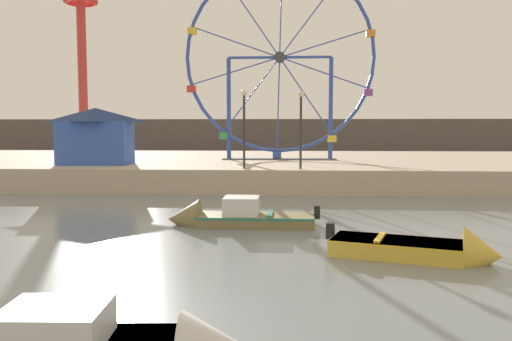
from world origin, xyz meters
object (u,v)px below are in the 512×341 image
object	(u,v)px
motorboat_olive_wood	(227,217)
carnival_booth_blue_tent	(96,135)
motorboat_mustard_yellow	(430,250)
promenade_lamp_far	(301,118)
promenade_lamp_near	(244,117)
drop_tower_red_tower	(82,54)
ferris_wheel_blue_frame	(280,61)

from	to	relation	value
motorboat_olive_wood	carnival_booth_blue_tent	xyz separation A→B (m)	(-8.99, 11.57, 2.69)
motorboat_olive_wood	motorboat_mustard_yellow	bearing A→B (deg)	143.54
promenade_lamp_far	motorboat_olive_wood	bearing A→B (deg)	-107.03
promenade_lamp_near	motorboat_olive_wood	bearing A→B (deg)	-88.95
carnival_booth_blue_tent	promenade_lamp_near	distance (m)	9.25
drop_tower_red_tower	motorboat_olive_wood	bearing A→B (deg)	-57.98
motorboat_mustard_yellow	promenade_lamp_near	distance (m)	15.03
ferris_wheel_blue_frame	drop_tower_red_tower	size ratio (longest dim) A/B	0.83
carnival_booth_blue_tent	promenade_lamp_near	bearing A→B (deg)	-19.85
motorboat_olive_wood	promenade_lamp_near	distance (m)	9.70
drop_tower_red_tower	promenade_lamp_near	world-z (taller)	drop_tower_red_tower
motorboat_olive_wood	ferris_wheel_blue_frame	world-z (taller)	ferris_wheel_blue_frame
motorboat_olive_wood	ferris_wheel_blue_frame	xyz separation A→B (m)	(1.51, 16.84, 7.53)
promenade_lamp_near	carnival_booth_blue_tent	bearing A→B (deg)	163.66
ferris_wheel_blue_frame	carnival_booth_blue_tent	world-z (taller)	ferris_wheel_blue_frame
ferris_wheel_blue_frame	promenade_lamp_far	bearing A→B (deg)	-81.03
promenade_lamp_near	ferris_wheel_blue_frame	bearing A→B (deg)	77.97
motorboat_mustard_yellow	ferris_wheel_blue_frame	world-z (taller)	ferris_wheel_blue_frame
motorboat_mustard_yellow	drop_tower_red_tower	xyz separation A→B (m)	(-19.88, 26.89, 8.96)
drop_tower_red_tower	carnival_booth_blue_tent	distance (m)	13.63
drop_tower_red_tower	carnival_booth_blue_tent	size ratio (longest dim) A/B	3.55
motorboat_mustard_yellow	carnival_booth_blue_tent	distance (m)	21.86
motorboat_olive_wood	drop_tower_red_tower	bearing A→B (deg)	-57.63
ferris_wheel_blue_frame	motorboat_mustard_yellow	bearing A→B (deg)	-78.61
promenade_lamp_near	promenade_lamp_far	world-z (taller)	promenade_lamp_near
promenade_lamp_near	promenade_lamp_far	xyz separation A→B (m)	(2.92, -0.00, -0.05)
carnival_booth_blue_tent	promenade_lamp_far	world-z (taller)	promenade_lamp_far
motorboat_mustard_yellow	carnival_booth_blue_tent	size ratio (longest dim) A/B	1.00
ferris_wheel_blue_frame	carnival_booth_blue_tent	size ratio (longest dim) A/B	2.93
motorboat_olive_wood	promenade_lamp_far	size ratio (longest dim) A/B	1.33
promenade_lamp_far	drop_tower_red_tower	bearing A→B (deg)	141.14
motorboat_mustard_yellow	promenade_lamp_far	bearing A→B (deg)	120.69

